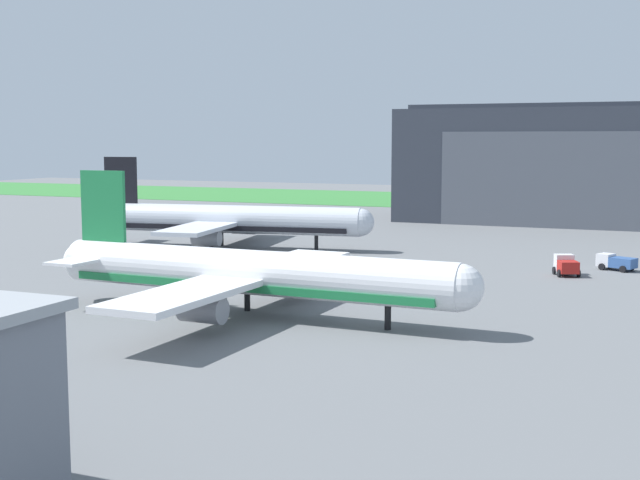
{
  "coord_description": "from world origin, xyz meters",
  "views": [
    {
      "loc": [
        24.07,
        -68.53,
        16.18
      ],
      "look_at": [
        -12.25,
        18.49,
        5.0
      ],
      "focal_mm": 47.96,
      "sensor_mm": 36.0,
      "label": 1
    }
  ],
  "objects_px": {
    "fuel_bowser": "(616,262)",
    "stair_truck": "(566,265)",
    "maintenance_hangar": "(625,166)",
    "airliner_near_left": "(251,274)",
    "airliner_far_right": "(227,220)"
  },
  "relations": [
    {
      "from": "maintenance_hangar",
      "to": "stair_truck",
      "type": "bearing_deg",
      "value": -92.1
    },
    {
      "from": "maintenance_hangar",
      "to": "fuel_bowser",
      "type": "xyz_separation_m",
      "value": [
        2.66,
        -62.23,
        -10.03
      ]
    },
    {
      "from": "maintenance_hangar",
      "to": "fuel_bowser",
      "type": "relative_size",
      "value": 16.8
    },
    {
      "from": "maintenance_hangar",
      "to": "airliner_far_right",
      "type": "relative_size",
      "value": 1.92
    },
    {
      "from": "airliner_far_right",
      "to": "maintenance_hangar",
      "type": "bearing_deg",
      "value": 49.46
    },
    {
      "from": "airliner_near_left",
      "to": "maintenance_hangar",
      "type": "bearing_deg",
      "value": 75.86
    },
    {
      "from": "fuel_bowser",
      "to": "stair_truck",
      "type": "bearing_deg",
      "value": -127.83
    },
    {
      "from": "maintenance_hangar",
      "to": "airliner_far_right",
      "type": "bearing_deg",
      "value": -130.54
    },
    {
      "from": "airliner_far_right",
      "to": "stair_truck",
      "type": "height_order",
      "value": "airliner_far_right"
    },
    {
      "from": "airliner_far_right",
      "to": "fuel_bowser",
      "type": "xyz_separation_m",
      "value": [
        55.18,
        -0.82,
        -3.08
      ]
    },
    {
      "from": "airliner_near_left",
      "to": "fuel_bowser",
      "type": "xyz_separation_m",
      "value": [
        28.97,
        42.19,
        -2.88
      ]
    },
    {
      "from": "maintenance_hangar",
      "to": "airliner_near_left",
      "type": "distance_m",
      "value": 107.91
    },
    {
      "from": "airliner_near_left",
      "to": "fuel_bowser",
      "type": "distance_m",
      "value": 51.26
    },
    {
      "from": "maintenance_hangar",
      "to": "airliner_far_right",
      "type": "xyz_separation_m",
      "value": [
        -52.51,
        -61.4,
        -6.95
      ]
    },
    {
      "from": "airliner_near_left",
      "to": "stair_truck",
      "type": "relative_size",
      "value": 10.12
    }
  ]
}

